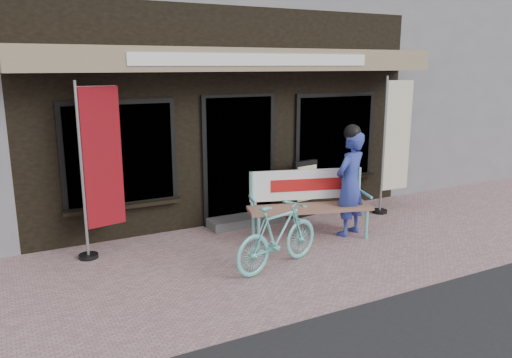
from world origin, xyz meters
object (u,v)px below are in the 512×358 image
nobori_cream (395,143)px  nobori_red (99,167)px  menu_stand (305,188)px  person (350,181)px  bench (308,198)px  bicycle (278,236)px

nobori_cream → nobori_red: bearing=179.6°
menu_stand → person: bearing=-93.9°
bench → menu_stand: bearing=76.3°
bicycle → nobori_cream: bearing=-83.6°
person → menu_stand: person is taller
bicycle → menu_stand: menu_stand is taller
person → menu_stand: 1.20m
bench → person: bearing=-5.3°
nobori_cream → menu_stand: 1.84m
bicycle → bench: bearing=-66.0°
bench → bicycle: bench is taller
person → nobori_cream: 1.70m
bicycle → nobori_red: size_ratio=0.60×
menu_stand → bench: bearing=-129.1°
nobori_red → menu_stand: size_ratio=2.42×
person → nobori_cream: nobori_cream is taller
nobori_red → menu_stand: (3.56, 0.20, -0.75)m
bicycle → nobori_cream: size_ratio=0.60×
bench → nobori_red: (-3.03, 0.69, 0.66)m
nobori_red → person: bearing=-26.6°
bench → bicycle: bearing=-123.6°
nobori_cream → menu_stand: (-1.61, 0.47, -0.76)m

